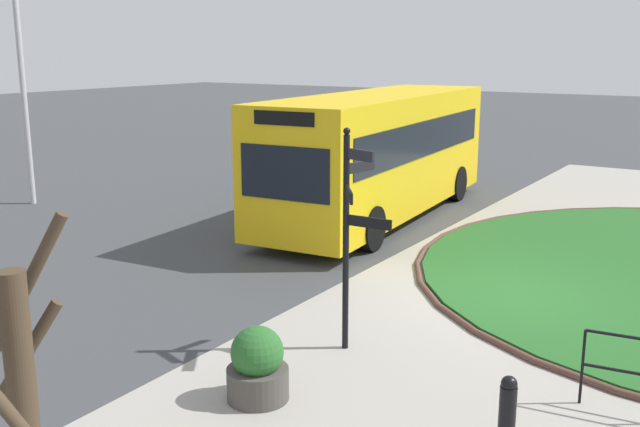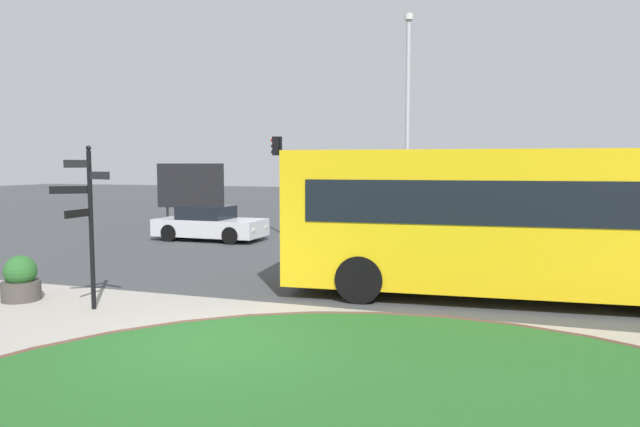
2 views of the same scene
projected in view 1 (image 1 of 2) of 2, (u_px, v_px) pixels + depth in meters
ground at (511, 300)px, 12.76m from camera, size 120.00×120.00×0.00m
sidewalk_paving at (600, 316)px, 11.96m from camera, size 32.00×8.98×0.02m
signpost_directional at (350, 224)px, 10.22m from camera, size 1.16×0.76×3.26m
bollard_foreground at (507, 413)px, 7.88m from camera, size 0.19×0.19×0.89m
bus_yellow at (379, 152)px, 18.64m from camera, size 9.67×3.24×3.19m
car_near_lane at (364, 145)px, 28.05m from camera, size 4.31×2.14×1.45m
lamppost_tall at (19, 40)px, 19.66m from camera, size 0.32×0.32×8.51m
planter_near_signpost at (258, 367)px, 9.04m from camera, size 0.78×0.78×0.98m
street_tree_bare at (23, 418)px, 5.57m from camera, size 1.12×1.10×3.12m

